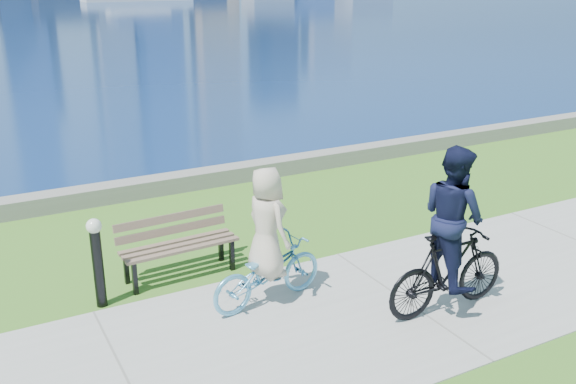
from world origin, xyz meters
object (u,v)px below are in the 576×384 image
(park_bench, at_px, (177,241))
(bollard_lamp, at_px, (97,257))
(cyclist_woman, at_px, (267,254))
(cyclist_man, at_px, (450,244))

(park_bench, distance_m, bollard_lamp, 1.37)
(cyclist_woman, bearing_deg, cyclist_man, -132.55)
(park_bench, height_order, bollard_lamp, bollard_lamp)
(park_bench, bearing_deg, cyclist_man, -47.19)
(park_bench, xyz_separation_m, cyclist_man, (2.89, -2.85, 0.44))
(bollard_lamp, height_order, cyclist_man, cyclist_man)
(bollard_lamp, height_order, cyclist_woman, cyclist_woman)
(cyclist_man, bearing_deg, bollard_lamp, 60.42)
(cyclist_woman, bearing_deg, bollard_lamp, 54.24)
(bollard_lamp, bearing_deg, cyclist_man, -30.03)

